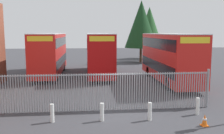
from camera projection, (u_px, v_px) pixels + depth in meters
ground_plane at (108, 83)px, 22.62m from camera, size 100.00×100.00×0.00m
palisade_fence at (89, 91)px, 14.40m from camera, size 14.45×0.14×2.35m
double_decker_bus_near_gate at (169, 56)px, 22.72m from camera, size 2.54×10.81×4.42m
double_decker_bus_behind_fence_left at (50, 52)px, 26.58m from camera, size 2.54×10.81×4.42m
double_decker_bus_behind_fence_right at (99, 52)px, 26.60m from camera, size 2.54×10.81×4.42m
bollard_near_left at (52, 113)px, 12.65m from camera, size 0.20×0.20×0.95m
bollard_center_front at (102, 112)px, 12.82m from camera, size 0.20×0.20×0.95m
bollard_near_right at (150, 111)px, 12.92m from camera, size 0.20×0.20×0.95m
bollard_far_right at (198, 106)px, 13.83m from camera, size 0.20×0.20×0.95m
traffic_cone_by_gate at (205, 120)px, 12.17m from camera, size 0.34×0.34×0.59m
tree_tall_back at (149, 24)px, 42.79m from camera, size 4.15×4.15×8.84m
tree_short_side at (141, 24)px, 37.35m from camera, size 4.90×4.90×9.24m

